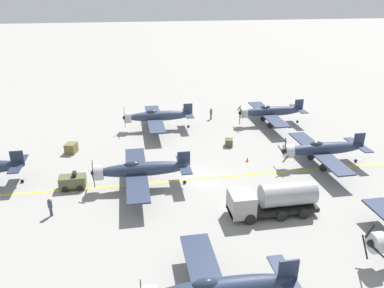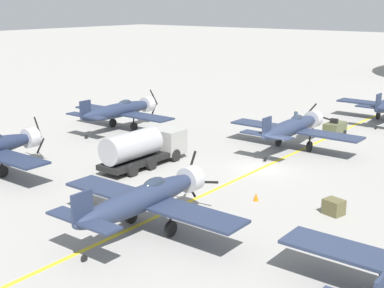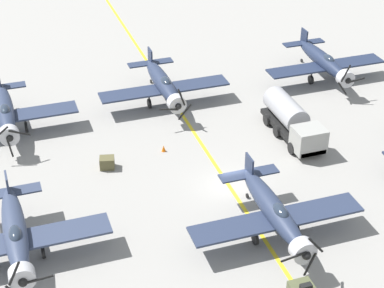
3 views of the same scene
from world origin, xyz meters
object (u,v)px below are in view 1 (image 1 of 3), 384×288
Objects in this scene: ground_crew_walking at (211,113)px; supply_crate_by_tanker at (229,143)px; fuel_tanker at (273,199)px; airplane_mid_right at (157,116)px; airplane_near_center at (322,149)px; ground_crew_inspecting at (50,206)px; airplane_mid_center at (140,170)px; tow_tractor at (73,181)px; supply_crate_mid_lane at (71,148)px; traffic_cone at (247,159)px; airplane_near_right at (270,112)px.

supply_crate_by_tanker is at bearing 179.76° from ground_crew_walking.
airplane_mid_right is at bearing 19.39° from fuel_tanker.
airplane_near_center is 1.50× the size of fuel_tanker.
airplane_near_center is at bearing -79.16° from ground_crew_inspecting.
airplane_mid_center is 6.98m from tow_tractor.
traffic_cone is (-6.21, -20.72, -0.34)m from supply_crate_mid_lane.
airplane_near_center is 8.13× the size of supply_crate_mid_lane.
tow_tractor is at bearing -15.66° from ground_crew_inspecting.
ground_crew_inspecting is (-19.73, 27.96, -1.03)m from airplane_near_right.
airplane_mid_center is at bearing 107.70° from traffic_cone.
ground_crew_inspecting is at bearing 80.90° from fuel_tanker.
airplane_mid_right reaches higher than airplane_near_right.
airplane_mid_center reaches higher than supply_crate_mid_lane.
airplane_near_center is 1.00× the size of airplane_near_right.
airplane_mid_center is 1.00× the size of airplane_near_center.
supply_crate_mid_lane is (17.22, 19.50, -0.90)m from fuel_tanker.
supply_crate_by_tanker is (7.28, 8.86, -1.54)m from airplane_near_center.
tow_tractor is at bearing 108.52° from airplane_near_right.
airplane_mid_center is 13.11m from supply_crate_mid_lane.
ground_crew_walking is (26.74, -0.35, -0.54)m from fuel_tanker.
fuel_tanker is (-23.58, -8.30, -0.50)m from airplane_mid_right.
ground_crew_inspecting is at bearing 164.34° from tow_tractor.
airplane_mid_right is 6.72× the size of ground_crew_walking.
airplane_near_right reaches higher than fuel_tanker.
airplane_near_right is 8.96m from ground_crew_walking.
airplane_near_right is 16.67m from airplane_mid_right.
supply_crate_by_tanker is at bearing -1.08° from fuel_tanker.
fuel_tanker is at bearing -99.10° from ground_crew_inspecting.
ground_crew_walking is (3.17, -8.64, -1.04)m from airplane_mid_right.
supply_crate_by_tanker is (15.92, -0.30, -1.04)m from fuel_tanker.
ground_crew_inspecting is at bearing 139.80° from ground_crew_walking.
supply_crate_mid_lane is (-5.65, 27.85, -1.40)m from airplane_near_right.
supply_crate_by_tanker is (-7.65, -8.60, -1.54)m from airplane_mid_right.
traffic_cone is (4.05, -12.68, -1.74)m from airplane_mid_center.
traffic_cone is (-4.91, -0.93, -0.20)m from supply_crate_by_tanker.
supply_crate_mid_lane is 2.68× the size of traffic_cone.
ground_crew_walking is 15.77m from traffic_cone.
airplane_mid_center is 20.69m from airplane_near_center.
airplane_near_right is at bearing -37.01° from airplane_mid_center.
airplane_mid_center is at bearing 58.70° from fuel_tanker.
airplane_near_center is 29.31m from ground_crew_inspecting.
supply_crate_mid_lane is at bearing 73.31° from traffic_cone.
airplane_mid_center is 23.06m from ground_crew_walking.
traffic_cone is at bearing -169.33° from supply_crate_by_tanker.
ground_crew_inspecting is 22.28m from traffic_cone.
airplane_mid_center reaches higher than supply_crate_by_tanker.
tow_tractor reaches higher than ground_crew_walking.
airplane_near_center is at bearing -88.61° from tow_tractor.
airplane_mid_center reaches higher than tow_tractor.
supply_crate_by_tanker is at bearing -136.27° from airplane_mid_right.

